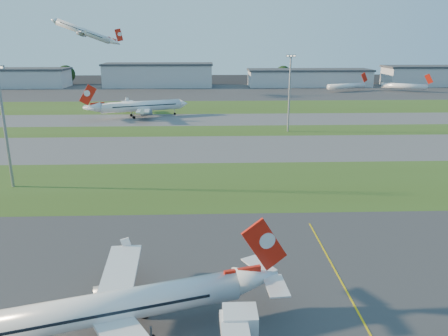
{
  "coord_description": "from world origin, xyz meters",
  "views": [
    {
      "loc": [
        -12.38,
        -39.33,
        31.07
      ],
      "look_at": [
        -9.5,
        41.2,
        7.0
      ],
      "focal_mm": 35.0,
      "sensor_mm": 36.0,
      "label": 1
    }
  ],
  "objects_px": {
    "mini_jet_far": "(405,86)",
    "light_mast_centre": "(290,88)",
    "light_mast_west": "(4,119)",
    "airliner_taxiing": "(140,106)",
    "airliner_parked": "(120,306)",
    "mini_jet_near": "(347,86)"
  },
  "relations": [
    {
      "from": "airliner_parked",
      "to": "light_mast_centre",
      "type": "height_order",
      "value": "light_mast_centre"
    },
    {
      "from": "airliner_parked",
      "to": "airliner_taxiing",
      "type": "relative_size",
      "value": 0.84
    },
    {
      "from": "airliner_taxiing",
      "to": "mini_jet_far",
      "type": "bearing_deg",
      "value": -170.16
    },
    {
      "from": "mini_jet_near",
      "to": "airliner_parked",
      "type": "bearing_deg",
      "value": -133.26
    },
    {
      "from": "mini_jet_far",
      "to": "light_mast_centre",
      "type": "height_order",
      "value": "light_mast_centre"
    },
    {
      "from": "mini_jet_far",
      "to": "light_mast_centre",
      "type": "distance_m",
      "value": 146.53
    },
    {
      "from": "airliner_parked",
      "to": "mini_jet_far",
      "type": "bearing_deg",
      "value": 43.59
    },
    {
      "from": "light_mast_west",
      "to": "light_mast_centre",
      "type": "xyz_separation_m",
      "value": [
        70.0,
        56.0,
        0.0
      ]
    },
    {
      "from": "airliner_parked",
      "to": "mini_jet_near",
      "type": "relative_size",
      "value": 1.18
    },
    {
      "from": "mini_jet_far",
      "to": "light_mast_west",
      "type": "height_order",
      "value": "light_mast_west"
    },
    {
      "from": "mini_jet_far",
      "to": "light_mast_west",
      "type": "distance_m",
      "value": 234.6
    },
    {
      "from": "mini_jet_near",
      "to": "mini_jet_far",
      "type": "height_order",
      "value": "same"
    },
    {
      "from": "airliner_parked",
      "to": "light_mast_west",
      "type": "bearing_deg",
      "value": 106.72
    },
    {
      "from": "airliner_parked",
      "to": "mini_jet_far",
      "type": "relative_size",
      "value": 1.24
    },
    {
      "from": "mini_jet_near",
      "to": "light_mast_west",
      "type": "height_order",
      "value": "light_mast_west"
    },
    {
      "from": "airliner_taxiing",
      "to": "mini_jet_near",
      "type": "xyz_separation_m",
      "value": [
        111.09,
        85.19,
        -1.11
      ]
    },
    {
      "from": "airliner_parked",
      "to": "mini_jet_near",
      "type": "height_order",
      "value": "airliner_parked"
    },
    {
      "from": "airliner_taxiing",
      "to": "light_mast_west",
      "type": "relative_size",
      "value": 1.49
    },
    {
      "from": "mini_jet_near",
      "to": "mini_jet_far",
      "type": "bearing_deg",
      "value": -22.9
    },
    {
      "from": "airliner_taxiing",
      "to": "light_mast_west",
      "type": "height_order",
      "value": "light_mast_west"
    },
    {
      "from": "airliner_taxiing",
      "to": "mini_jet_far",
      "type": "relative_size",
      "value": 1.47
    },
    {
      "from": "mini_jet_far",
      "to": "light_mast_centre",
      "type": "relative_size",
      "value": 1.01
    }
  ]
}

